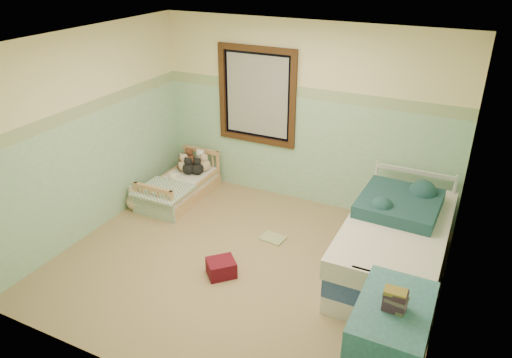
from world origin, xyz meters
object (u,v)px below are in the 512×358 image
at_px(plush_floor_cream, 175,188).
at_px(twin_bed_frame, 391,264).
at_px(toddler_bed_frame, 181,192).
at_px(red_pillow, 221,268).
at_px(plush_floor_tan, 135,202).
at_px(floor_book, 273,238).
at_px(dresser, 388,348).

xyz_separation_m(plush_floor_cream, twin_bed_frame, (3.24, -0.48, -0.01)).
distance_m(toddler_bed_frame, twin_bed_frame, 3.17).
bearing_deg(red_pillow, plush_floor_tan, 157.12).
xyz_separation_m(plush_floor_cream, red_pillow, (1.55, -1.35, -0.03)).
bearing_deg(plush_floor_cream, toddler_bed_frame, -12.57).
height_order(plush_floor_tan, floor_book, plush_floor_tan).
bearing_deg(dresser, red_pillow, 159.44).
bearing_deg(toddler_bed_frame, plush_floor_cream, 167.43).
bearing_deg(plush_floor_cream, floor_book, -14.05).
bearing_deg(dresser, floor_book, 136.53).
bearing_deg(toddler_bed_frame, floor_book, -14.14).
relative_size(toddler_bed_frame, floor_book, 4.36).
relative_size(plush_floor_cream, plush_floor_tan, 1.03).
height_order(plush_floor_cream, plush_floor_tan, plush_floor_cream).
distance_m(plush_floor_cream, floor_book, 1.83).
relative_size(red_pillow, floor_book, 1.04).
xyz_separation_m(toddler_bed_frame, plush_floor_cream, (-0.11, 0.02, 0.04)).
bearing_deg(floor_book, plush_floor_cream, 172.98).
distance_m(dresser, floor_book, 2.43).
relative_size(dresser, red_pillow, 2.91).
relative_size(plush_floor_tan, dresser, 0.28).
relative_size(toddler_bed_frame, red_pillow, 4.21).
distance_m(plush_floor_tan, red_pillow, 1.96).
bearing_deg(floor_book, toddler_bed_frame, 172.88).
height_order(plush_floor_cream, floor_book, plush_floor_cream).
distance_m(plush_floor_cream, twin_bed_frame, 3.28).
distance_m(toddler_bed_frame, plush_floor_cream, 0.12).
xyz_separation_m(twin_bed_frame, floor_book, (-1.47, 0.04, -0.10)).
height_order(red_pillow, floor_book, red_pillow).
height_order(toddler_bed_frame, floor_book, toddler_bed_frame).
bearing_deg(twin_bed_frame, plush_floor_cream, 171.52).
bearing_deg(plush_floor_tan, toddler_bed_frame, 57.07).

